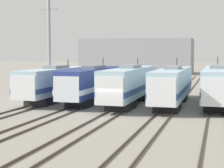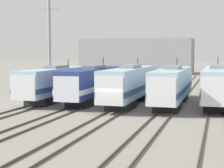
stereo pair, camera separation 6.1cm
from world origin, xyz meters
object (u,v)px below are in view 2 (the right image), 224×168
Objects in this scene: locomotive_center at (130,84)px; locomotive_far_right at (217,84)px; locomotive_center_left at (92,83)px; catenary_tower_left at (49,46)px; locomotive_far_left at (55,83)px; locomotive_center_right at (172,85)px.

locomotive_far_right is at bearing 15.22° from locomotive_center.
locomotive_center is (4.65, -0.90, 0.07)m from locomotive_center_left.
locomotive_far_left is at bearing -55.60° from catenary_tower_left.
locomotive_center is at bearing -164.78° from locomotive_far_right.
locomotive_center_right is 1.33× the size of catenary_tower_left.
locomotive_center is 9.64m from locomotive_far_right.
locomotive_far_right is at bearing -3.94° from catenary_tower_left.
locomotive_center_right is (13.95, -0.34, 0.06)m from locomotive_far_left.
locomotive_center_left is 8.69m from catenary_tower_left.
locomotive_center_right is at bearing -3.11° from locomotive_center_left.
catenary_tower_left is at bearing 161.01° from locomotive_center.
locomotive_center_right is 5.12m from locomotive_far_right.
locomotive_far_right is at bearing 5.53° from locomotive_far_left.
locomotive_far_right is (13.95, 1.63, 0.05)m from locomotive_center_left.
catenary_tower_left is (-16.16, 3.57, 4.32)m from locomotive_center_right.
locomotive_center_left reaches higher than locomotive_far_left.
locomotive_center_right reaches higher than locomotive_center_left.
locomotive_center is (9.30, -0.73, 0.09)m from locomotive_far_left.
locomotive_far_right reaches higher than locomotive_far_left.
locomotive_center_left is (4.65, 0.17, 0.02)m from locomotive_far_left.
locomotive_far_right is (9.30, 2.53, -0.02)m from locomotive_center.
locomotive_center_left is at bearing 169.07° from locomotive_center.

